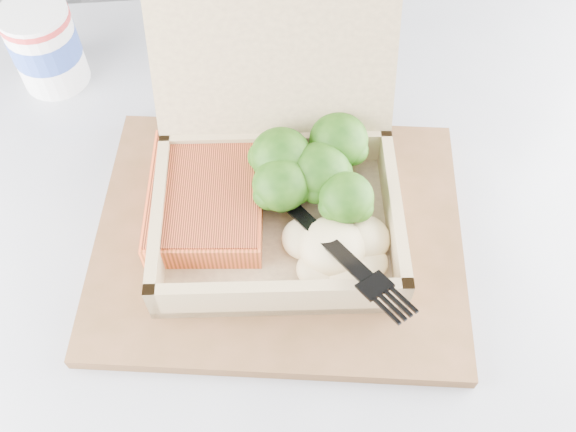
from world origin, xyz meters
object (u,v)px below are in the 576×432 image
object	(u,v)px
paper_cup	(44,44)
serving_tray	(279,236)
cafe_table	(293,348)
takeout_container	(276,165)

from	to	relation	value
paper_cup	serving_tray	bearing A→B (deg)	-56.08
cafe_table	paper_cup	xyz separation A→B (m)	(-0.19, 0.30, 0.23)
paper_cup	takeout_container	bearing A→B (deg)	-50.67
paper_cup	cafe_table	bearing A→B (deg)	-58.59
serving_tray	paper_cup	xyz separation A→B (m)	(-0.18, 0.27, 0.04)
cafe_table	serving_tray	xyz separation A→B (m)	(-0.01, 0.04, 0.19)
serving_tray	takeout_container	bearing A→B (deg)	77.48
serving_tray	takeout_container	size ratio (longest dim) A/B	1.18
cafe_table	paper_cup	world-z (taller)	paper_cup
serving_tray	takeout_container	world-z (taller)	takeout_container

